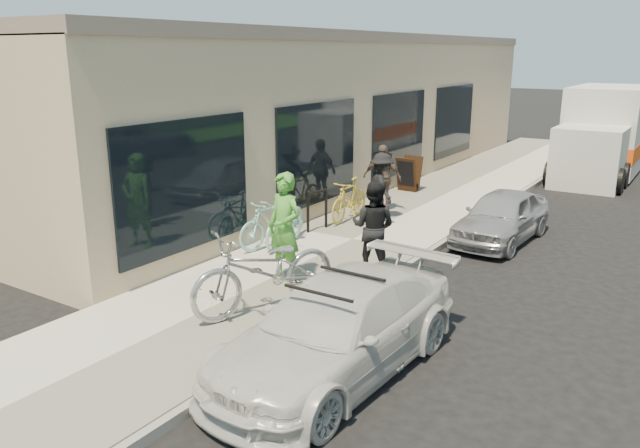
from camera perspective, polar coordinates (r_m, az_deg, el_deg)
The scene contains 17 objects.
ground at distance 9.12m, azimuth 4.32°, elevation -8.87°, with size 120.00×120.00×0.00m, color black.
sidewalk at distance 12.46m, azimuth 2.97°, elevation -1.69°, with size 3.00×34.00×0.15m, color #BAB3A7.
curb at distance 11.80m, azimuth 9.48°, elevation -2.94°, with size 0.12×34.00×0.13m, color gray.
storefront at distance 17.92m, azimuth 2.14°, elevation 10.28°, with size 3.60×20.00×4.22m.
bike_rack at distance 12.92m, azimuth -0.26°, elevation 1.64°, with size 0.16×0.59×0.84m.
sandwich_board at distance 16.78m, azimuth 8.10°, elevation 4.57°, with size 0.56×0.57×0.91m.
sedan_white at distance 7.54m, azimuth 1.62°, elevation -9.54°, with size 1.82×4.00×1.18m.
sedan_silver at distance 13.17m, azimuth 16.27°, elevation 0.67°, with size 1.24×3.07×1.05m, color #A7A7AC.
moving_truck at distance 21.31m, azimuth 24.47°, elevation 7.26°, with size 2.13×5.53×2.71m.
tandem_bike at distance 8.91m, azimuth -5.02°, elevation -4.25°, with size 0.81×2.31×1.21m, color #ADADAF.
woman_rider at distance 9.94m, azimuth -3.27°, elevation -0.36°, with size 0.65×0.43×1.79m, color #499A33.
man_standing at distance 10.42m, azimuth 4.89°, elevation -0.28°, with size 0.76×0.59×1.56m, color black.
cruiser_bike_a at distance 11.84m, azimuth -4.43°, elevation 0.11°, with size 0.44×1.57×0.95m, color #83C3BA.
cruiser_bike_b at distance 12.01m, azimuth -3.13°, elevation 0.32°, with size 0.62×1.77×0.93m, color #83C3BA.
cruiser_bike_c at distance 13.71m, azimuth 2.69°, elevation 2.23°, with size 0.43×1.53×0.92m, color gold.
bystander_a at distance 13.72m, azimuth 5.65°, elevation 3.41°, with size 0.97×0.56×1.50m, color black.
bystander_b at distance 14.57m, azimuth 5.69°, elevation 4.23°, with size 0.91×0.38×1.55m, color brown.
Camera 1 is at (3.96, -7.31, 3.76)m, focal length 35.00 mm.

